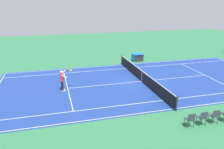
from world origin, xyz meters
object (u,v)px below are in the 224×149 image
at_px(tennis_ball, 90,86).
at_px(tennis_net, 142,76).
at_px(spectator_chair_3, 190,119).
at_px(equipment_cart_tarped, 138,57).
at_px(spectator_chair_2, 203,117).
at_px(tennis_player_near, 62,79).
at_px(spectator_chair_1, 215,115).

bearing_deg(tennis_ball, tennis_net, -178.74).
height_order(tennis_net, tennis_ball, tennis_net).
xyz_separation_m(spectator_chair_3, equipment_cart_tarped, (-2.45, -14.32, -0.08)).
height_order(tennis_ball, spectator_chair_2, spectator_chair_2).
bearing_deg(tennis_ball, tennis_player_near, 6.67).
bearing_deg(spectator_chair_3, spectator_chair_2, 180.00).
xyz_separation_m(spectator_chair_1, spectator_chair_2, (0.80, 0.00, 0.00)).
height_order(tennis_ball, spectator_chair_1, spectator_chair_1).
distance_m(spectator_chair_1, spectator_chair_2, 0.80).
bearing_deg(tennis_net, spectator_chair_3, 87.85).
height_order(tennis_ball, spectator_chair_3, spectator_chair_3).
xyz_separation_m(tennis_net, spectator_chair_1, (-1.30, 7.75, 0.03)).
relative_size(spectator_chair_3, equipment_cart_tarped, 0.70).
distance_m(tennis_net, tennis_player_near, 6.81).
distance_m(tennis_net, tennis_ball, 4.61).
bearing_deg(tennis_player_near, tennis_net, -176.97).
bearing_deg(tennis_player_near, spectator_chair_3, 131.34).
height_order(tennis_net, equipment_cart_tarped, tennis_net).
height_order(spectator_chair_1, spectator_chair_3, same).
xyz_separation_m(tennis_ball, spectator_chair_2, (-5.09, 7.64, 0.49)).
height_order(tennis_player_near, tennis_ball, tennis_player_near).
distance_m(tennis_player_near, spectator_chair_3, 9.85).
xyz_separation_m(tennis_net, tennis_player_near, (6.79, 0.36, 0.44)).
relative_size(tennis_net, tennis_player_near, 6.89).
bearing_deg(spectator_chair_1, tennis_net, -80.48).
relative_size(tennis_net, spectator_chair_3, 13.30).
distance_m(tennis_player_near, spectator_chair_1, 10.96).
bearing_deg(tennis_player_near, spectator_chair_1, 137.60).
relative_size(tennis_ball, spectator_chair_3, 0.08).
relative_size(spectator_chair_1, spectator_chair_2, 1.00).
relative_size(spectator_chair_2, spectator_chair_3, 1.00).
xyz_separation_m(spectator_chair_2, spectator_chair_3, (0.80, 0.00, 0.00)).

